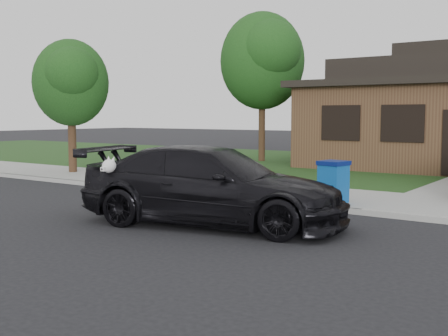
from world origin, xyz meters
The scene contains 8 objects.
ground centered at (0.00, 0.00, 0.00)m, with size 120.00×120.00×0.00m, color black.
sidewalk centered at (0.00, 5.00, 0.06)m, with size 60.00×3.00×0.12m, color gray.
curb centered at (0.00, 3.50, 0.06)m, with size 60.00×0.12×0.12m, color gray.
lawn centered at (0.00, 13.00, 0.07)m, with size 60.00×13.00×0.13m, color #193814.
sedan centered at (1.78, 0.84, 0.76)m, with size 5.53×3.14×1.51m.
recycling_bin centered at (2.87, 4.01, 0.60)m, with size 0.66×0.66×0.95m.
tree_0 centered at (-4.34, 12.88, 4.48)m, with size 3.78×3.60×6.34m.
tree_2 centered at (-7.38, 5.11, 3.27)m, with size 2.73×2.60×4.59m.
Camera 1 is at (8.11, -7.77, 2.11)m, focal length 45.00 mm.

